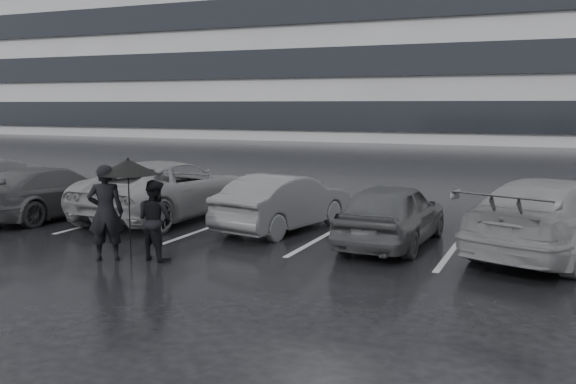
% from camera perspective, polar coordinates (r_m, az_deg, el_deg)
% --- Properties ---
extents(ground, '(160.00, 160.00, 0.00)m').
position_cam_1_polar(ground, '(12.35, -2.82, -5.59)').
color(ground, black).
rests_on(ground, ground).
extents(car_main, '(1.70, 3.89, 1.30)m').
position_cam_1_polar(car_main, '(13.22, 9.25, -1.91)').
color(car_main, black).
rests_on(car_main, ground).
extents(car_west_a, '(2.12, 4.08, 1.28)m').
position_cam_1_polar(car_west_a, '(14.66, -0.30, -0.91)').
color(car_west_a, '#2F2F31').
rests_on(car_west_a, ground).
extents(car_west_b, '(2.62, 5.36, 1.47)m').
position_cam_1_polar(car_west_b, '(16.47, -10.68, 0.25)').
color(car_west_b, '#515154').
rests_on(car_west_b, ground).
extents(car_west_c, '(2.17, 4.59, 1.29)m').
position_cam_1_polar(car_west_c, '(17.40, -20.29, 0.01)').
color(car_west_c, black).
rests_on(car_west_c, ground).
extents(car_east, '(3.70, 5.51, 1.48)m').
position_cam_1_polar(car_east, '(13.18, 22.82, -2.06)').
color(car_east, '#515154').
rests_on(car_east, ground).
extents(pedestrian_left, '(0.78, 0.70, 1.79)m').
position_cam_1_polar(pedestrian_left, '(12.21, -15.90, -1.76)').
color(pedestrian_left, black).
rests_on(pedestrian_left, ground).
extents(pedestrian_right, '(0.82, 0.70, 1.49)m').
position_cam_1_polar(pedestrian_right, '(12.08, -11.76, -2.44)').
color(pedestrian_right, black).
rests_on(pedestrian_right, ground).
extents(umbrella, '(1.11, 1.11, 1.89)m').
position_cam_1_polar(umbrella, '(12.14, -14.04, 2.18)').
color(umbrella, black).
rests_on(umbrella, ground).
extents(stall_stripes, '(19.72, 5.00, 0.00)m').
position_cam_1_polar(stall_stripes, '(14.90, -1.41, -3.25)').
color(stall_stripes, '#A9A9AC').
rests_on(stall_stripes, ground).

